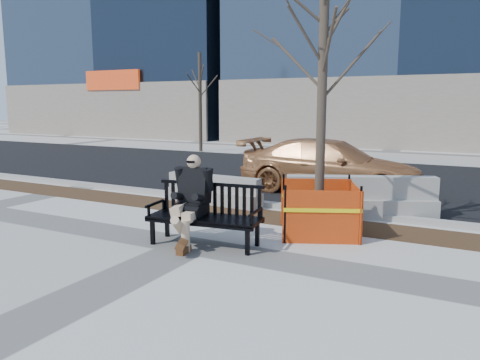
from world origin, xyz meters
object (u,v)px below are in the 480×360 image
Objects in this scene: jersey_barrier_right at (360,217)px; bench at (205,245)px; sedan at (330,192)px; tree_fence at (318,234)px; jersey_barrier_left at (214,204)px; seated_man at (192,243)px.

bench is at bearing -143.48° from jersey_barrier_right.
tree_fence is at bearing -165.74° from sedan.
tree_fence reaches higher than bench.
tree_fence is (1.57, 1.66, 0.00)m from bench.
sedan is 3.64m from jersey_barrier_left.
seated_man reaches higher than jersey_barrier_right.
seated_man is at bearing 168.49° from bench.
bench is at bearing -11.51° from seated_man.
bench is 0.28m from seated_man.
bench reaches higher than jersey_barrier_left.
bench is 3.50m from jersey_barrier_left.
bench is 2.28m from tree_fence.
jersey_barrier_left is at bearing 156.38° from tree_fence.
bench is 0.63× the size of jersey_barrier_right.
bench is 6.05m from sedan.
sedan is at bearing 96.11° from jersey_barrier_right.
seated_man reaches higher than jersey_barrier_left.
jersey_barrier_right is at bearing -150.19° from sedan.
jersey_barrier_left is 0.79× the size of jersey_barrier_right.
seated_man is 6.06m from sedan.
jersey_barrier_right is (1.95, 3.42, 0.00)m from bench.
tree_fence is 4.51m from sedan.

